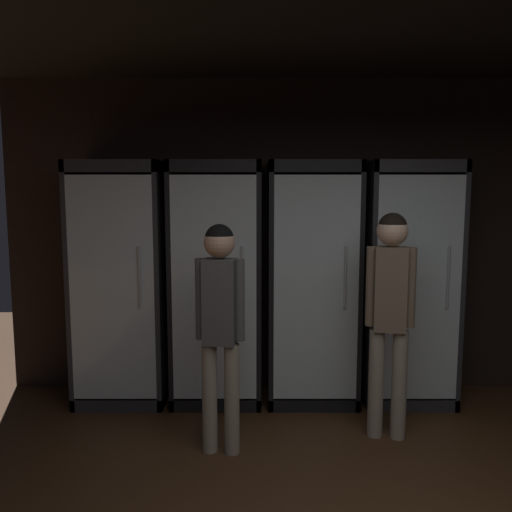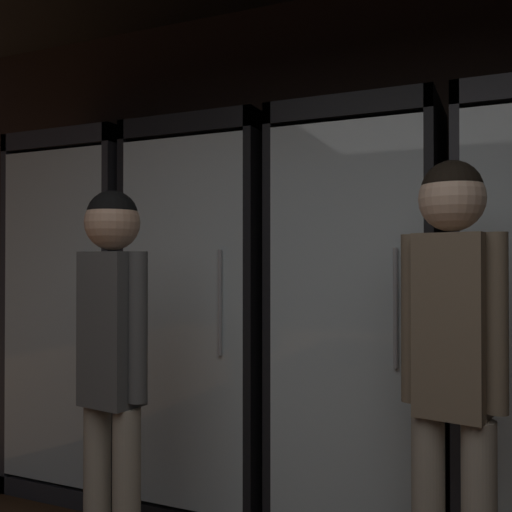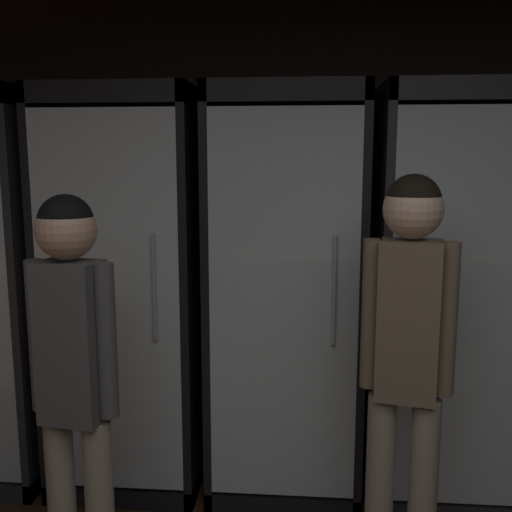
% 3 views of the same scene
% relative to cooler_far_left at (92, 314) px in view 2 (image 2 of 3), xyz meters
% --- Properties ---
extents(wall_back, '(6.00, 0.06, 2.80)m').
position_rel_cooler_far_left_xyz_m(wall_back, '(1.91, 0.29, 0.39)').
color(wall_back, black).
rests_on(wall_back, ground).
extents(cooler_far_left, '(0.76, 0.61, 2.06)m').
position_rel_cooler_far_left_xyz_m(cooler_far_left, '(0.00, 0.00, 0.00)').
color(cooler_far_left, '#2B2B30').
rests_on(cooler_far_left, ground).
extents(cooler_left, '(0.76, 0.61, 2.06)m').
position_rel_cooler_far_left_xyz_m(cooler_left, '(0.82, -0.00, -0.00)').
color(cooler_left, black).
rests_on(cooler_left, ground).
extents(cooler_center, '(0.76, 0.61, 2.06)m').
position_rel_cooler_far_left_xyz_m(cooler_center, '(1.64, -0.00, 0.00)').
color(cooler_center, black).
rests_on(cooler_center, ground).
extents(shopper_near, '(0.34, 0.21, 1.60)m').
position_rel_cooler_far_left_xyz_m(shopper_near, '(0.91, -0.98, -0.02)').
color(shopper_near, gray).
rests_on(shopper_near, ground).
extents(shopper_far, '(0.34, 0.22, 1.66)m').
position_rel_cooler_far_left_xyz_m(shopper_far, '(2.13, -0.76, 0.01)').
color(shopper_far, gray).
rests_on(shopper_far, ground).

